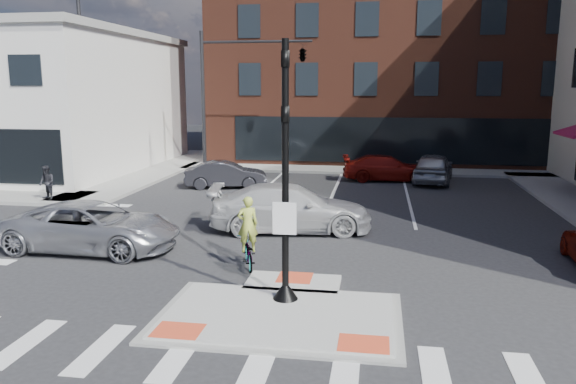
% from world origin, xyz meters
% --- Properties ---
extents(ground, '(120.00, 120.00, 0.00)m').
position_xyz_m(ground, '(0.00, 0.00, 0.00)').
color(ground, '#28282B').
rests_on(ground, ground).
extents(refuge_island, '(5.40, 4.65, 0.13)m').
position_xyz_m(refuge_island, '(0.00, -0.26, 0.05)').
color(refuge_island, gray).
rests_on(refuge_island, ground).
extents(sidewalk_nw, '(23.50, 20.50, 0.15)m').
position_xyz_m(sidewalk_nw, '(-16.76, 15.29, 0.08)').
color(sidewalk_nw, gray).
rests_on(sidewalk_nw, ground).
extents(sidewalk_n, '(26.00, 3.00, 0.15)m').
position_xyz_m(sidewalk_n, '(3.00, 22.00, 0.07)').
color(sidewalk_n, gray).
rests_on(sidewalk_n, ground).
extents(building_n, '(24.40, 18.40, 15.50)m').
position_xyz_m(building_n, '(3.00, 31.99, 7.80)').
color(building_n, '#4D2418').
rests_on(building_n, ground).
extents(building_far_left, '(10.00, 12.00, 10.00)m').
position_xyz_m(building_far_left, '(-4.00, 52.00, 5.00)').
color(building_far_left, slate).
rests_on(building_far_left, ground).
extents(building_far_right, '(12.00, 12.00, 12.00)m').
position_xyz_m(building_far_right, '(9.00, 54.00, 6.00)').
color(building_far_right, brown).
rests_on(building_far_right, ground).
extents(signal_pole, '(0.60, 0.60, 5.98)m').
position_xyz_m(signal_pole, '(0.00, 0.40, 2.36)').
color(signal_pole, black).
rests_on(signal_pole, refuge_island).
extents(mast_arm_signal, '(6.10, 2.24, 8.00)m').
position_xyz_m(mast_arm_signal, '(-3.47, 18.00, 6.21)').
color(mast_arm_signal, black).
rests_on(mast_arm_signal, ground).
extents(silver_suv, '(5.53, 2.66, 1.52)m').
position_xyz_m(silver_suv, '(-6.70, 3.81, 0.76)').
color(silver_suv, '#B5B6BD').
rests_on(silver_suv, ground).
extents(white_pickup, '(5.99, 3.16, 1.65)m').
position_xyz_m(white_pickup, '(-0.93, 7.16, 0.83)').
color(white_pickup, silver).
rests_on(white_pickup, ground).
extents(bg_car_dark, '(4.31, 2.24, 1.35)m').
position_xyz_m(bg_car_dark, '(-5.50, 15.16, 0.68)').
color(bg_car_dark, '#29292F').
rests_on(bg_car_dark, ground).
extents(bg_car_silver, '(2.64, 4.96, 1.61)m').
position_xyz_m(bg_car_silver, '(5.00, 18.46, 0.80)').
color(bg_car_silver, '#9FA1A6').
rests_on(bg_car_silver, ground).
extents(bg_car_red, '(4.93, 2.40, 1.38)m').
position_xyz_m(bg_car_red, '(2.56, 18.67, 0.69)').
color(bg_car_red, maroon).
rests_on(bg_car_red, ground).
extents(cyclist, '(1.04, 1.69, 2.05)m').
position_xyz_m(cyclist, '(-1.50, 2.94, 0.69)').
color(cyclist, '#3F3F44').
rests_on(cyclist, ground).
extents(pedestrian_a, '(0.93, 0.87, 1.52)m').
position_xyz_m(pedestrian_a, '(-12.27, 10.23, 0.91)').
color(pedestrian_a, black).
rests_on(pedestrian_a, sidewalk_nw).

